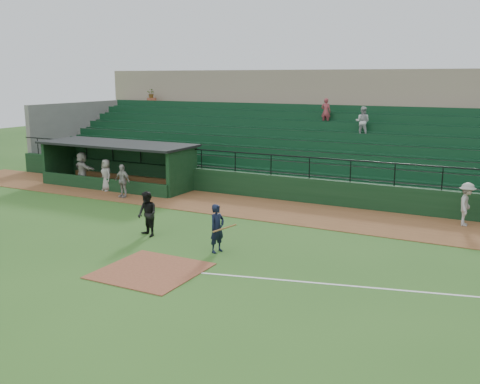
% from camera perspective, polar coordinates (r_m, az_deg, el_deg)
% --- Properties ---
extents(ground, '(90.00, 90.00, 0.00)m').
position_cam_1_polar(ground, '(18.16, -7.40, -7.23)').
color(ground, '#2C581C').
rests_on(ground, ground).
extents(warning_track, '(40.00, 4.00, 0.03)m').
position_cam_1_polar(warning_track, '(24.85, 3.21, -1.86)').
color(warning_track, brown).
rests_on(warning_track, ground).
extents(home_plate_dirt, '(3.00, 3.00, 0.03)m').
position_cam_1_polar(home_plate_dirt, '(17.39, -9.30, -8.11)').
color(home_plate_dirt, brown).
rests_on(home_plate_dirt, ground).
extents(foul_line, '(17.49, 4.44, 0.01)m').
position_cam_1_polar(foul_line, '(16.42, 19.22, -9.91)').
color(foul_line, white).
rests_on(foul_line, ground).
extents(stadium_structure, '(38.00, 13.08, 6.40)m').
position_cam_1_polar(stadium_structure, '(32.24, 9.53, 5.30)').
color(stadium_structure, black).
rests_on(stadium_structure, ground).
extents(dugout, '(8.90, 3.20, 2.42)m').
position_cam_1_polar(dugout, '(31.04, -12.15, 3.14)').
color(dugout, black).
rests_on(dugout, ground).
extents(batter_at_plate, '(1.07, 0.72, 1.69)m').
position_cam_1_polar(batter_at_plate, '(18.74, -2.40, -3.81)').
color(batter_at_plate, black).
rests_on(batter_at_plate, ground).
extents(umpire, '(1.02, 0.93, 1.72)m').
position_cam_1_polar(umpire, '(20.88, -9.67, -2.29)').
color(umpire, black).
rests_on(umpire, ground).
extents(runner, '(0.67, 1.15, 1.77)m').
position_cam_1_polar(runner, '(23.75, 22.59, -1.19)').
color(runner, '#A5A09A').
rests_on(runner, warning_track).
extents(dugout_player_a, '(1.02, 0.53, 1.66)m').
position_cam_1_polar(dugout_player_a, '(27.79, -12.19, 1.15)').
color(dugout_player_a, '#A19B96').
rests_on(dugout_player_a, warning_track).
extents(dugout_player_b, '(0.96, 0.80, 1.67)m').
position_cam_1_polar(dugout_player_b, '(29.59, -13.78, 1.73)').
color(dugout_player_b, '#9D9993').
rests_on(dugout_player_b, warning_track).
extents(dugout_player_c, '(1.86, 1.10, 1.91)m').
position_cam_1_polar(dugout_player_c, '(31.06, -16.14, 2.30)').
color(dugout_player_c, '#A9A49E').
rests_on(dugout_player_c, warning_track).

